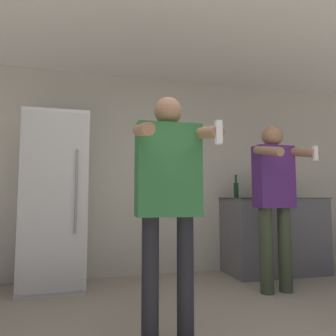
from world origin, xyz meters
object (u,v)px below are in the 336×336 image
(bottle_short_whiskey, at_px, (262,188))
(bottle_dark_rum, at_px, (289,192))
(refrigerator, at_px, (56,200))
(person_man_side, at_px, (275,194))
(person_woman_foreground, at_px, (168,190))
(bottle_clear_vodka, at_px, (236,189))

(bottle_short_whiskey, bearing_deg, bottle_dark_rum, -0.00)
(refrigerator, height_order, person_man_side, refrigerator)
(refrigerator, relative_size, bottle_short_whiskey, 5.78)
(refrigerator, distance_m, bottle_dark_rum, 2.96)
(bottle_dark_rum, xyz_separation_m, bottle_short_whiskey, (-0.41, 0.00, 0.04))
(bottle_short_whiskey, xyz_separation_m, person_woman_foreground, (-1.71, -1.68, -0.07))
(bottle_dark_rum, height_order, bottle_short_whiskey, bottle_short_whiskey)
(bottle_short_whiskey, height_order, person_woman_foreground, person_woman_foreground)
(bottle_short_whiskey, height_order, person_man_side, person_man_side)
(bottle_short_whiskey, bearing_deg, person_man_side, -112.03)
(person_man_side, bearing_deg, bottle_clear_vodka, 93.29)
(person_woman_foreground, bearing_deg, person_man_side, 32.40)
(bottle_clear_vodka, distance_m, person_man_side, 0.80)
(bottle_clear_vodka, bearing_deg, person_man_side, -86.71)
(refrigerator, xyz_separation_m, bottle_short_whiskey, (2.55, 0.02, 0.15))
(bottle_dark_rum, distance_m, bottle_clear_vodka, 0.78)
(refrigerator, height_order, bottle_clear_vodka, refrigerator)
(bottle_short_whiskey, relative_size, bottle_clear_vodka, 1.10)
(bottle_short_whiskey, height_order, bottle_clear_vodka, bottle_short_whiskey)
(bottle_dark_rum, xyz_separation_m, bottle_clear_vodka, (-0.77, -0.00, 0.03))
(person_man_side, bearing_deg, person_woman_foreground, -147.60)
(refrigerator, height_order, bottle_short_whiskey, refrigerator)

